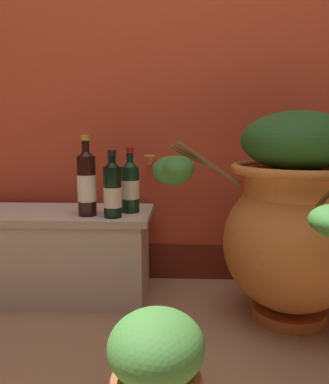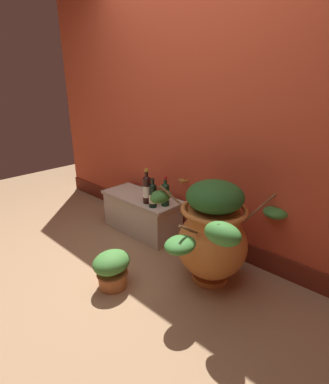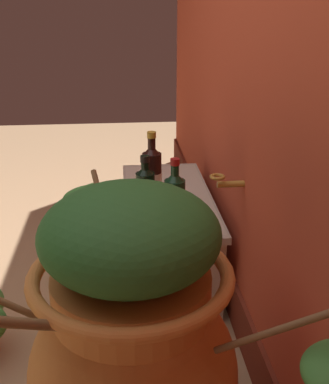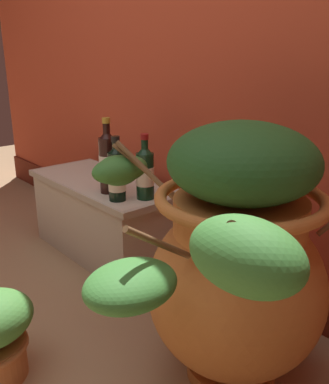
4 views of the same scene
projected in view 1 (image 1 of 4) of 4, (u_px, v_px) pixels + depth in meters
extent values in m
cube|color=#B74228|center=(165.00, 21.00, 1.98)|extent=(4.40, 0.20, 2.60)
cube|color=maroon|center=(164.00, 261.00, 2.07)|extent=(4.40, 0.02, 0.19)
cylinder|color=#B28433|center=(150.00, 162.00, 1.94)|extent=(0.02, 0.10, 0.02)
torus|color=#B28433|center=(149.00, 156.00, 1.89)|extent=(0.06, 0.06, 0.01)
cylinder|color=#C17033|center=(288.00, 313.00, 1.64)|extent=(0.29, 0.29, 0.05)
ellipsoid|color=#C17033|center=(292.00, 243.00, 1.59)|extent=(0.55, 0.55, 0.55)
cylinder|color=#C17033|center=(295.00, 182.00, 1.55)|extent=(0.39, 0.39, 0.11)
torus|color=#C17033|center=(296.00, 169.00, 1.54)|extent=(0.51, 0.51, 0.04)
cylinder|color=brown|center=(208.00, 164.00, 1.48)|extent=(0.25, 0.08, 0.18)
ellipsoid|color=#387A33|center=(178.00, 168.00, 1.46)|extent=(0.13, 0.22, 0.10)
cylinder|color=brown|center=(324.00, 165.00, 1.84)|extent=(0.15, 0.27, 0.22)
cylinder|color=brown|center=(206.00, 165.00, 1.49)|extent=(0.28, 0.08, 0.16)
ellipsoid|color=#387A33|center=(172.00, 170.00, 1.47)|extent=(0.15, 0.15, 0.11)
ellipsoid|color=#235623|center=(298.00, 141.00, 1.53)|extent=(0.43, 0.43, 0.23)
cube|color=beige|center=(56.00, 253.00, 1.84)|extent=(0.84, 0.37, 0.40)
cube|color=#AEA592|center=(54.00, 214.00, 1.81)|extent=(0.89, 0.39, 0.03)
cylinder|color=black|center=(113.00, 192.00, 1.67)|extent=(0.08, 0.08, 0.21)
cone|color=black|center=(112.00, 164.00, 1.65)|extent=(0.08, 0.08, 0.04)
cylinder|color=black|center=(112.00, 158.00, 1.64)|extent=(0.03, 0.03, 0.07)
cylinder|color=black|center=(112.00, 153.00, 1.64)|extent=(0.04, 0.04, 0.02)
cylinder|color=beige|center=(113.00, 197.00, 1.67)|extent=(0.08, 0.08, 0.08)
cylinder|color=black|center=(87.00, 186.00, 1.70)|extent=(0.08, 0.08, 0.26)
cone|color=black|center=(86.00, 153.00, 1.68)|extent=(0.08, 0.08, 0.04)
cylinder|color=black|center=(86.00, 146.00, 1.67)|extent=(0.03, 0.03, 0.09)
cylinder|color=#B7932D|center=(85.00, 138.00, 1.67)|extent=(0.04, 0.04, 0.02)
cylinder|color=white|center=(87.00, 188.00, 1.70)|extent=(0.08, 0.08, 0.11)
cylinder|color=black|center=(130.00, 190.00, 1.77)|extent=(0.08, 0.08, 0.20)
cone|color=black|center=(130.00, 164.00, 1.75)|extent=(0.08, 0.08, 0.04)
cylinder|color=black|center=(130.00, 157.00, 1.75)|extent=(0.03, 0.03, 0.08)
cylinder|color=maroon|center=(130.00, 150.00, 1.74)|extent=(0.03, 0.03, 0.02)
cylinder|color=beige|center=(130.00, 189.00, 1.77)|extent=(0.08, 0.08, 0.08)
torus|color=#A45D33|center=(156.00, 380.00, 1.05)|extent=(0.25, 0.25, 0.02)
ellipsoid|color=#428438|center=(156.00, 345.00, 1.03)|extent=(0.26, 0.30, 0.16)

